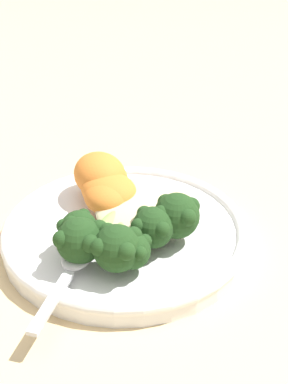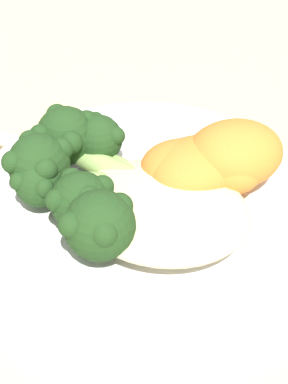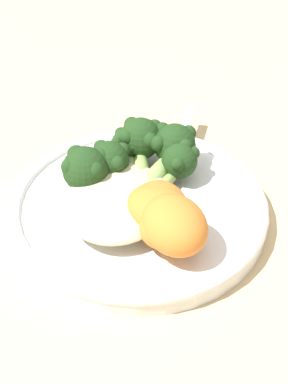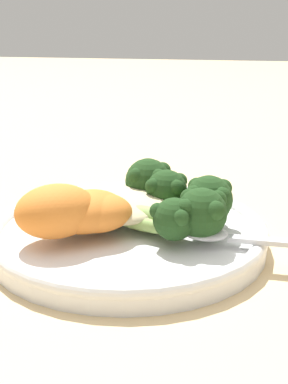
{
  "view_description": "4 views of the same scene",
  "coord_description": "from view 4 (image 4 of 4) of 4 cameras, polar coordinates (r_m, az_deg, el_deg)",
  "views": [
    {
      "loc": [
        0.41,
        0.13,
        0.31
      ],
      "look_at": [
        -0.01,
        0.02,
        0.05
      ],
      "focal_mm": 50.0,
      "sensor_mm": 36.0,
      "label": 1
    },
    {
      "loc": [
        -0.11,
        0.3,
        0.31
      ],
      "look_at": [
        -0.01,
        0.03,
        0.05
      ],
      "focal_mm": 60.0,
      "sensor_mm": 36.0,
      "label": 2
    },
    {
      "loc": [
        -0.44,
        -0.09,
        0.41
      ],
      "look_at": [
        -0.01,
        -0.0,
        0.04
      ],
      "focal_mm": 60.0,
      "sensor_mm": 36.0,
      "label": 3
    },
    {
      "loc": [
        0.09,
        -0.41,
        0.19
      ],
      "look_at": [
        0.02,
        0.0,
        0.05
      ],
      "focal_mm": 50.0,
      "sensor_mm": 36.0,
      "label": 4
    }
  ],
  "objects": [
    {
      "name": "ground_plane",
      "position": [
        0.46,
        -1.9,
        -6.06
      ],
      "size": [
        4.0,
        4.0,
        0.0
      ],
      "primitive_type": "plane",
      "color": "#D6B784"
    },
    {
      "name": "spoon",
      "position": [
        0.43,
        8.37,
        -4.6
      ],
      "size": [
        0.11,
        0.03,
        0.01
      ],
      "rotation": [
        0.0,
        0.0,
        6.26
      ],
      "color": "silver",
      "rests_on": "plate"
    },
    {
      "name": "plate",
      "position": [
        0.47,
        -1.62,
        -4.38
      ],
      "size": [
        0.24,
        0.24,
        0.02
      ],
      "color": "white",
      "rests_on": "ground_plane"
    },
    {
      "name": "quinoa_mound",
      "position": [
        0.48,
        -3.39,
        -1.2
      ],
      "size": [
        0.11,
        0.1,
        0.02
      ],
      "primitive_type": "ellipsoid",
      "color": "beige",
      "rests_on": "plate"
    },
    {
      "name": "sweet_potato_chunk_3",
      "position": [
        0.43,
        -9.36,
        -2.02
      ],
      "size": [
        0.08,
        0.08,
        0.04
      ],
      "primitive_type": "ellipsoid",
      "rotation": [
        0.0,
        0.0,
        0.61
      ],
      "color": "orange",
      "rests_on": "plate"
    },
    {
      "name": "broccoli_stalk_5",
      "position": [
        0.5,
        -0.07,
        0.81
      ],
      "size": [
        0.06,
        0.1,
        0.04
      ],
      "rotation": [
        0.0,
        0.0,
        1.17
      ],
      "color": "#8EB25B",
      "rests_on": "plate"
    },
    {
      "name": "broccoli_stalk_2",
      "position": [
        0.46,
        5.34,
        -1.03
      ],
      "size": [
        0.12,
        0.05,
        0.04
      ],
      "rotation": [
        0.0,
        0.0,
        0.19
      ],
      "color": "#8EB25B",
      "rests_on": "plate"
    },
    {
      "name": "broccoli_stalk_3",
      "position": [
        0.47,
        4.71,
        -1.12
      ],
      "size": [
        0.1,
        0.05,
        0.03
      ],
      "rotation": [
        0.0,
        0.0,
        0.34
      ],
      "color": "#8EB25B",
      "rests_on": "plate"
    },
    {
      "name": "sweet_potato_chunk_1",
      "position": [
        0.44,
        -6.01,
        -2.06
      ],
      "size": [
        0.08,
        0.08,
        0.03
      ],
      "primitive_type": "ellipsoid",
      "rotation": [
        0.0,
        0.0,
        4.02
      ],
      "color": "orange",
      "rests_on": "plate"
    },
    {
      "name": "sweet_potato_chunk_2",
      "position": [
        0.44,
        -8.49,
        -2.18
      ],
      "size": [
        0.06,
        0.05,
        0.03
      ],
      "primitive_type": "ellipsoid",
      "rotation": [
        0.0,
        0.0,
        6.07
      ],
      "color": "orange",
      "rests_on": "plate"
    },
    {
      "name": "broccoli_stalk_0",
      "position": [
        0.43,
        2.42,
        -2.89
      ],
      "size": [
        0.09,
        0.05,
        0.03
      ],
      "rotation": [
        0.0,
        0.0,
        -0.42
      ],
      "color": "#8EB25B",
      "rests_on": "plate"
    },
    {
      "name": "sweet_potato_chunk_0",
      "position": [
        0.44,
        -5.24,
        -2.16
      ],
      "size": [
        0.07,
        0.07,
        0.03
      ],
      "primitive_type": "ellipsoid",
      "rotation": [
        0.0,
        0.0,
        3.45
      ],
      "color": "orange",
      "rests_on": "plate"
    },
    {
      "name": "broccoli_stalk_4",
      "position": [
        0.48,
        1.47,
        -0.21
      ],
      "size": [
        0.08,
        0.07,
        0.04
      ],
      "rotation": [
        0.0,
        0.0,
        0.71
      ],
      "color": "#8EB25B",
      "rests_on": "plate"
    },
    {
      "name": "broccoli_stalk_1",
      "position": [
        0.43,
        4.24,
        -2.29
      ],
      "size": [
        0.12,
        0.05,
        0.04
      ],
      "rotation": [
        0.0,
        0.0,
        -0.23
      ],
      "color": "#8EB25B",
      "rests_on": "plate"
    }
  ]
}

